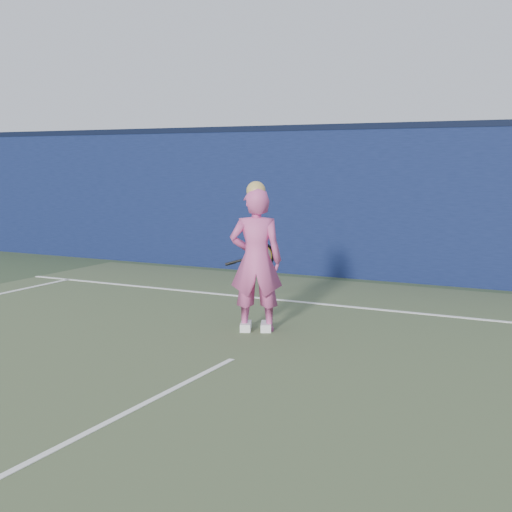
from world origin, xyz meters
The scene contains 7 objects.
ground centered at (0.00, 0.00, 0.00)m, with size 80.00×80.00×0.00m, color #34442A.
court_surface centered at (0.00, -2.00, 0.00)m, with size 11.00×16.00×0.01m, color #4A5736.
backstop_wall centered at (0.00, 6.50, 1.25)m, with size 24.00×0.40×2.50m, color #0D1539.
wall_cap centered at (0.00, 6.50, 2.55)m, with size 24.00×0.42×0.10m, color black.
player centered at (-0.35, 2.22, 0.84)m, with size 0.72×0.61×1.75m.
racket centered at (-0.52, 2.61, 0.83)m, with size 0.60×0.25×0.33m.
court_lines centered at (0.00, -0.33, 0.01)m, with size 11.00×12.04×0.01m.
Camera 1 is at (3.36, -5.06, 1.98)m, focal length 50.00 mm.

